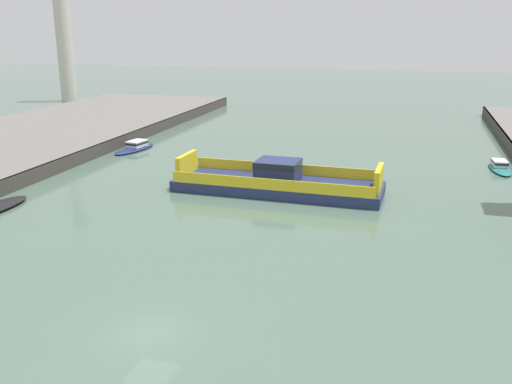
% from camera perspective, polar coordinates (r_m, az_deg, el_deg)
% --- Properties ---
extents(ground_plane, '(400.00, 400.00, 0.00)m').
position_cam_1_polar(ground_plane, '(32.62, -10.70, -13.91)').
color(ground_plane, '#4C6656').
extents(chain_ferry, '(21.30, 7.21, 3.31)m').
position_cam_1_polar(chain_ferry, '(57.60, 2.21, 1.02)').
color(chain_ferry, navy).
rests_on(chain_ferry, ground).
extents(moored_boat_near_left, '(2.71, 7.35, 1.08)m').
position_cam_1_polar(moored_boat_near_left, '(72.62, 23.40, 2.40)').
color(moored_boat_near_left, '#237075').
rests_on(moored_boat_near_left, ground).
extents(moored_boat_near_right, '(3.73, 8.39, 1.22)m').
position_cam_1_polar(moored_boat_near_right, '(79.29, -12.07, 4.52)').
color(moored_boat_near_right, navy).
rests_on(moored_boat_near_right, ground).
extents(smokestack_distant_a, '(3.69, 3.69, 28.98)m').
position_cam_1_polar(smokestack_distant_a, '(134.49, -18.89, 15.23)').
color(smokestack_distant_a, beige).
rests_on(smokestack_distant_a, ground).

